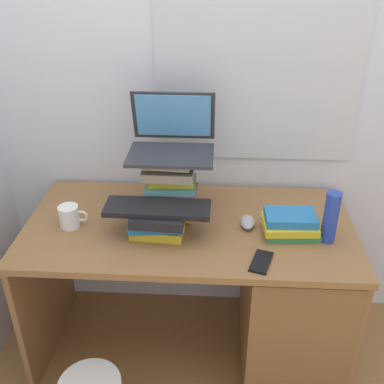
{
  "coord_description": "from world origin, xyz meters",
  "views": [
    {
      "loc": [
        0.11,
        -1.64,
        1.81
      ],
      "look_at": [
        0.01,
        -0.04,
        0.91
      ],
      "focal_mm": 43.15,
      "sensor_mm": 36.0,
      "label": 1
    }
  ],
  "objects_px": {
    "book_stack_keyboard_riser": "(158,222)",
    "water_bottle": "(331,217)",
    "laptop": "(172,138)",
    "computer_mouse": "(248,223)",
    "cell_phone": "(261,262)",
    "desk": "(267,291)",
    "book_stack_tall": "(171,187)",
    "book_stack_side": "(290,224)",
    "keyboard": "(158,208)",
    "mug": "(70,216)"
  },
  "relations": [
    {
      "from": "book_stack_keyboard_riser",
      "to": "water_bottle",
      "type": "distance_m",
      "value": 0.68
    },
    {
      "from": "laptop",
      "to": "computer_mouse",
      "type": "bearing_deg",
      "value": -22.99
    },
    {
      "from": "book_stack_keyboard_riser",
      "to": "cell_phone",
      "type": "xyz_separation_m",
      "value": [
        0.41,
        -0.16,
        -0.06
      ]
    },
    {
      "from": "desk",
      "to": "book_stack_keyboard_riser",
      "type": "distance_m",
      "value": 0.62
    },
    {
      "from": "desk",
      "to": "book_stack_tall",
      "type": "xyz_separation_m",
      "value": [
        -0.43,
        0.1,
        0.47
      ]
    },
    {
      "from": "book_stack_tall",
      "to": "water_bottle",
      "type": "bearing_deg",
      "value": -13.96
    },
    {
      "from": "book_stack_tall",
      "to": "book_stack_side",
      "type": "relative_size",
      "value": 1.18
    },
    {
      "from": "desk",
      "to": "book_stack_side",
      "type": "bearing_deg",
      "value": -16.23
    },
    {
      "from": "book_stack_tall",
      "to": "keyboard",
      "type": "distance_m",
      "value": 0.17
    },
    {
      "from": "book_stack_tall",
      "to": "cell_phone",
      "type": "distance_m",
      "value": 0.51
    },
    {
      "from": "book_stack_tall",
      "to": "cell_phone",
      "type": "xyz_separation_m",
      "value": [
        0.37,
        -0.32,
        -0.13
      ]
    },
    {
      "from": "book_stack_side",
      "to": "computer_mouse",
      "type": "relative_size",
      "value": 2.26
    },
    {
      "from": "computer_mouse",
      "to": "mug",
      "type": "relative_size",
      "value": 0.85
    },
    {
      "from": "book_stack_side",
      "to": "computer_mouse",
      "type": "bearing_deg",
      "value": 166.5
    },
    {
      "from": "water_bottle",
      "to": "desk",
      "type": "bearing_deg",
      "value": 163.69
    },
    {
      "from": "book_stack_keyboard_riser",
      "to": "water_bottle",
      "type": "height_order",
      "value": "water_bottle"
    },
    {
      "from": "book_stack_keyboard_riser",
      "to": "water_bottle",
      "type": "relative_size",
      "value": 1.1
    },
    {
      "from": "desk",
      "to": "laptop",
      "type": "height_order",
      "value": "laptop"
    },
    {
      "from": "cell_phone",
      "to": "computer_mouse",
      "type": "bearing_deg",
      "value": 116.76
    },
    {
      "from": "laptop",
      "to": "keyboard",
      "type": "bearing_deg",
      "value": -100.08
    },
    {
      "from": "book_stack_side",
      "to": "laptop",
      "type": "distance_m",
      "value": 0.6
    },
    {
      "from": "book_stack_keyboard_riser",
      "to": "mug",
      "type": "xyz_separation_m",
      "value": [
        -0.38,
        0.04,
        -0.02
      ]
    },
    {
      "from": "desk",
      "to": "mug",
      "type": "bearing_deg",
      "value": -178.66
    },
    {
      "from": "cell_phone",
      "to": "mug",
      "type": "bearing_deg",
      "value": -177.14
    },
    {
      "from": "desk",
      "to": "water_bottle",
      "type": "distance_m",
      "value": 0.49
    },
    {
      "from": "keyboard",
      "to": "computer_mouse",
      "type": "height_order",
      "value": "keyboard"
    },
    {
      "from": "book_stack_side",
      "to": "laptop",
      "type": "height_order",
      "value": "laptop"
    },
    {
      "from": "keyboard",
      "to": "laptop",
      "type": "bearing_deg",
      "value": 81.0
    },
    {
      "from": "keyboard",
      "to": "water_bottle",
      "type": "distance_m",
      "value": 0.68
    },
    {
      "from": "keyboard",
      "to": "mug",
      "type": "relative_size",
      "value": 3.44
    },
    {
      "from": "desk",
      "to": "book_stack_tall",
      "type": "distance_m",
      "value": 0.65
    },
    {
      "from": "book_stack_keyboard_riser",
      "to": "cell_phone",
      "type": "relative_size",
      "value": 1.77
    },
    {
      "from": "laptop",
      "to": "keyboard",
      "type": "distance_m",
      "value": 0.31
    },
    {
      "from": "mug",
      "to": "cell_phone",
      "type": "relative_size",
      "value": 0.9
    },
    {
      "from": "desk",
      "to": "keyboard",
      "type": "height_order",
      "value": "keyboard"
    },
    {
      "from": "laptop",
      "to": "water_bottle",
      "type": "height_order",
      "value": "laptop"
    },
    {
      "from": "keyboard",
      "to": "computer_mouse",
      "type": "distance_m",
      "value": 0.39
    },
    {
      "from": "book_stack_tall",
      "to": "book_stack_side",
      "type": "distance_m",
      "value": 0.52
    },
    {
      "from": "desk",
      "to": "water_bottle",
      "type": "bearing_deg",
      "value": -16.31
    },
    {
      "from": "book_stack_keyboard_riser",
      "to": "book_stack_side",
      "type": "distance_m",
      "value": 0.54
    },
    {
      "from": "computer_mouse",
      "to": "mug",
      "type": "height_order",
      "value": "mug"
    },
    {
      "from": "keyboard",
      "to": "computer_mouse",
      "type": "relative_size",
      "value": 4.04
    },
    {
      "from": "cell_phone",
      "to": "water_bottle",
      "type": "bearing_deg",
      "value": 48.04
    },
    {
      "from": "book_stack_keyboard_riser",
      "to": "keyboard",
      "type": "distance_m",
      "value": 0.06
    },
    {
      "from": "laptop",
      "to": "cell_phone",
      "type": "bearing_deg",
      "value": -46.33
    },
    {
      "from": "book_stack_side",
      "to": "cell_phone",
      "type": "height_order",
      "value": "book_stack_side"
    },
    {
      "from": "computer_mouse",
      "to": "cell_phone",
      "type": "height_order",
      "value": "computer_mouse"
    },
    {
      "from": "water_bottle",
      "to": "cell_phone",
      "type": "relative_size",
      "value": 1.61
    },
    {
      "from": "book_stack_side",
      "to": "computer_mouse",
      "type": "distance_m",
      "value": 0.18
    },
    {
      "from": "desk",
      "to": "mug",
      "type": "relative_size",
      "value": 11.4
    }
  ]
}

